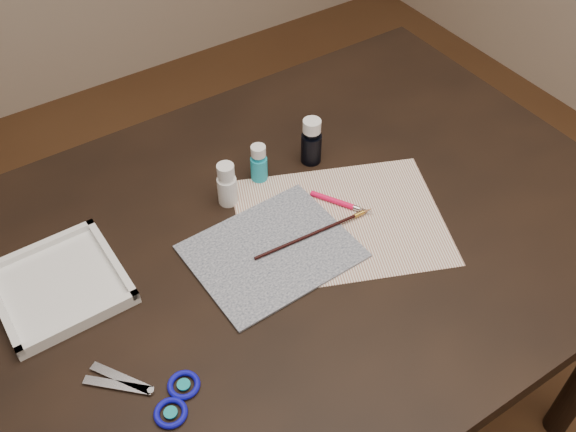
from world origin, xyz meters
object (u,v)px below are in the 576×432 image
paint_bottle_white (227,184)px  scissors (138,392)px  paper (340,221)px  paint_bottle_navy (311,141)px  canvas (272,251)px  paint_bottle_cyan (259,163)px  palette_tray (59,284)px

paint_bottle_white → scissors: size_ratio=0.47×
paper → paint_bottle_navy: (0.05, 0.17, 0.05)m
canvas → paint_bottle_cyan: size_ratio=3.43×
paint_bottle_cyan → palette_tray: 0.43m
paper → canvas: 0.15m
paper → paint_bottle_cyan: (-0.06, 0.18, 0.04)m
paint_bottle_white → canvas: bearing=-89.7°
paint_bottle_cyan → scissors: (-0.39, -0.30, -0.04)m
paper → paint_bottle_white: bearing=132.7°
canvas → palette_tray: (-0.34, 0.13, 0.01)m
canvas → scissors: size_ratio=1.45×
canvas → paint_bottle_cyan: bearing=65.0°
paint_bottle_navy → canvas: bearing=-140.1°
canvas → paint_bottle_cyan: (0.08, 0.18, 0.04)m
paint_bottle_cyan → paint_bottle_navy: paint_bottle_navy is taller
paint_bottle_white → paint_bottle_navy: size_ratio=0.90×
canvas → paint_bottle_white: paint_bottle_white is taller
palette_tray → canvas: bearing=-20.4°
canvas → palette_tray: palette_tray is taller
paint_bottle_white → paint_bottle_cyan: size_ratio=1.12×
paint_bottle_white → paint_bottle_cyan: paint_bottle_white is taller
canvas → paint_bottle_white: bearing=90.3°
paint_bottle_navy → scissors: 0.59m
paint_bottle_cyan → paint_bottle_navy: size_ratio=0.80×
scissors → palette_tray: size_ratio=0.94×
paint_bottle_cyan → palette_tray: size_ratio=0.40×
paper → paint_bottle_navy: size_ratio=3.75×
paint_bottle_cyan → palette_tray: (-0.42, -0.05, -0.03)m
palette_tray → paper: bearing=-15.2°
canvas → paint_bottle_white: (-0.00, 0.15, 0.04)m
paint_bottle_cyan → scissors: size_ratio=0.42×
paper → palette_tray: 0.50m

